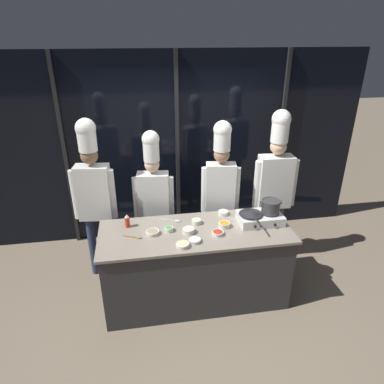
{
  "coord_description": "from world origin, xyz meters",
  "views": [
    {
      "loc": [
        -0.56,
        -3.14,
        2.89
      ],
      "look_at": [
        0.0,
        0.25,
        1.27
      ],
      "focal_mm": 32.0,
      "sensor_mm": 36.0,
      "label": 1
    }
  ],
  "objects_px": {
    "chef_sous": "(153,193)",
    "prep_bowl_carrots": "(224,224)",
    "prep_bowl_ginger": "(183,245)",
    "squeeze_bottle_chili": "(127,221)",
    "serving_spoon_solid": "(175,221)",
    "frying_pan": "(251,213)",
    "prep_bowl_noodles": "(196,221)",
    "chef_pastry": "(275,178)",
    "prep_bowl_chili_flakes": "(218,233)",
    "stock_pot": "(271,206)",
    "prep_bowl_scallions": "(169,229)",
    "chef_line": "(221,183)",
    "chef_head": "(93,188)",
    "serving_spoon_slotted": "(136,237)",
    "prep_bowl_rice": "(195,240)",
    "prep_bowl_chicken": "(188,230)",
    "portable_stove": "(260,218)",
    "prep_bowl_bean_sprouts": "(223,213)",
    "prep_bowl_mushrooms": "(153,232)"
  },
  "relations": [
    {
      "from": "frying_pan",
      "to": "prep_bowl_carrots",
      "type": "distance_m",
      "value": 0.33
    },
    {
      "from": "prep_bowl_scallions",
      "to": "prep_bowl_bean_sprouts",
      "type": "relative_size",
      "value": 0.81
    },
    {
      "from": "prep_bowl_scallions",
      "to": "chef_pastry",
      "type": "height_order",
      "value": "chef_pastry"
    },
    {
      "from": "prep_bowl_carrots",
      "to": "chef_sous",
      "type": "bearing_deg",
      "value": 138.79
    },
    {
      "from": "portable_stove",
      "to": "stock_pot",
      "type": "bearing_deg",
      "value": 0.12
    },
    {
      "from": "stock_pot",
      "to": "portable_stove",
      "type": "bearing_deg",
      "value": -179.88
    },
    {
      "from": "prep_bowl_carrots",
      "to": "serving_spoon_solid",
      "type": "relative_size",
      "value": 0.54
    },
    {
      "from": "prep_bowl_bean_sprouts",
      "to": "serving_spoon_solid",
      "type": "height_order",
      "value": "prep_bowl_bean_sprouts"
    },
    {
      "from": "prep_bowl_mushrooms",
      "to": "chef_head",
      "type": "xyz_separation_m",
      "value": [
        -0.64,
        0.64,
        0.28
      ]
    },
    {
      "from": "portable_stove",
      "to": "frying_pan",
      "type": "height_order",
      "value": "frying_pan"
    },
    {
      "from": "squeeze_bottle_chili",
      "to": "chef_sous",
      "type": "height_order",
      "value": "chef_sous"
    },
    {
      "from": "prep_bowl_ginger",
      "to": "chef_sous",
      "type": "bearing_deg",
      "value": 103.35
    },
    {
      "from": "prep_bowl_bean_sprouts",
      "to": "chef_sous",
      "type": "xyz_separation_m",
      "value": [
        -0.79,
        0.37,
        0.14
      ]
    },
    {
      "from": "prep_bowl_chili_flakes",
      "to": "prep_bowl_rice",
      "type": "distance_m",
      "value": 0.29
    },
    {
      "from": "prep_bowl_chili_flakes",
      "to": "prep_bowl_scallions",
      "type": "height_order",
      "value": "prep_bowl_scallions"
    },
    {
      "from": "squeeze_bottle_chili",
      "to": "prep_bowl_carrots",
      "type": "height_order",
      "value": "squeeze_bottle_chili"
    },
    {
      "from": "portable_stove",
      "to": "chef_pastry",
      "type": "height_order",
      "value": "chef_pastry"
    },
    {
      "from": "stock_pot",
      "to": "squeeze_bottle_chili",
      "type": "xyz_separation_m",
      "value": [
        -1.59,
        0.15,
        -0.12
      ]
    },
    {
      "from": "prep_bowl_chili_flakes",
      "to": "prep_bowl_carrots",
      "type": "relative_size",
      "value": 0.98
    },
    {
      "from": "portable_stove",
      "to": "prep_bowl_scallions",
      "type": "height_order",
      "value": "portable_stove"
    },
    {
      "from": "prep_bowl_ginger",
      "to": "prep_bowl_bean_sprouts",
      "type": "xyz_separation_m",
      "value": [
        0.57,
        0.58,
        0.0
      ]
    },
    {
      "from": "prep_bowl_ginger",
      "to": "prep_bowl_carrots",
      "type": "bearing_deg",
      "value": 31.19
    },
    {
      "from": "prep_bowl_carrots",
      "to": "chef_sous",
      "type": "distance_m",
      "value": 0.99
    },
    {
      "from": "squeeze_bottle_chili",
      "to": "chef_head",
      "type": "relative_size",
      "value": 0.08
    },
    {
      "from": "stock_pot",
      "to": "serving_spoon_solid",
      "type": "xyz_separation_m",
      "value": [
        -1.06,
        0.19,
        -0.19
      ]
    },
    {
      "from": "prep_bowl_scallions",
      "to": "chef_line",
      "type": "bearing_deg",
      "value": 39.38
    },
    {
      "from": "prep_bowl_noodles",
      "to": "prep_bowl_carrots",
      "type": "distance_m",
      "value": 0.32
    },
    {
      "from": "squeeze_bottle_chili",
      "to": "prep_bowl_chicken",
      "type": "xyz_separation_m",
      "value": [
        0.65,
        -0.23,
        -0.04
      ]
    },
    {
      "from": "squeeze_bottle_chili",
      "to": "frying_pan",
      "type": "bearing_deg",
      "value": -6.32
    },
    {
      "from": "prep_bowl_noodles",
      "to": "chef_head",
      "type": "distance_m",
      "value": 1.28
    },
    {
      "from": "prep_bowl_scallions",
      "to": "serving_spoon_slotted",
      "type": "height_order",
      "value": "prep_bowl_scallions"
    },
    {
      "from": "prep_bowl_chicken",
      "to": "serving_spoon_slotted",
      "type": "distance_m",
      "value": 0.56
    },
    {
      "from": "prep_bowl_mushrooms",
      "to": "prep_bowl_rice",
      "type": "bearing_deg",
      "value": -28.34
    },
    {
      "from": "squeeze_bottle_chili",
      "to": "serving_spoon_solid",
      "type": "distance_m",
      "value": 0.54
    },
    {
      "from": "stock_pot",
      "to": "chef_pastry",
      "type": "height_order",
      "value": "chef_pastry"
    },
    {
      "from": "stock_pot",
      "to": "serving_spoon_slotted",
      "type": "relative_size",
      "value": 1.16
    },
    {
      "from": "prep_bowl_mushrooms",
      "to": "serving_spoon_solid",
      "type": "distance_m",
      "value": 0.35
    },
    {
      "from": "frying_pan",
      "to": "serving_spoon_solid",
      "type": "height_order",
      "value": "frying_pan"
    },
    {
      "from": "chef_head",
      "to": "chef_pastry",
      "type": "relative_size",
      "value": 0.99
    },
    {
      "from": "serving_spoon_slotted",
      "to": "prep_bowl_rice",
      "type": "bearing_deg",
      "value": -16.92
    },
    {
      "from": "prep_bowl_ginger",
      "to": "serving_spoon_solid",
      "type": "distance_m",
      "value": 0.52
    },
    {
      "from": "prep_bowl_mushrooms",
      "to": "chef_pastry",
      "type": "relative_size",
      "value": 0.07
    },
    {
      "from": "prep_bowl_noodles",
      "to": "chef_pastry",
      "type": "relative_size",
      "value": 0.05
    },
    {
      "from": "prep_bowl_chili_flakes",
      "to": "prep_bowl_ginger",
      "type": "distance_m",
      "value": 0.44
    },
    {
      "from": "prep_bowl_bean_sprouts",
      "to": "serving_spoon_slotted",
      "type": "height_order",
      "value": "prep_bowl_bean_sprouts"
    },
    {
      "from": "chef_pastry",
      "to": "squeeze_bottle_chili",
      "type": "bearing_deg",
      "value": 14.78
    },
    {
      "from": "frying_pan",
      "to": "serving_spoon_solid",
      "type": "distance_m",
      "value": 0.87
    },
    {
      "from": "frying_pan",
      "to": "prep_bowl_chicken",
      "type": "xyz_separation_m",
      "value": [
        -0.72,
        -0.08,
        -0.11
      ]
    },
    {
      "from": "prep_bowl_rice",
      "to": "serving_spoon_slotted",
      "type": "distance_m",
      "value": 0.62
    },
    {
      "from": "chef_sous",
      "to": "prep_bowl_carrots",
      "type": "bearing_deg",
      "value": 145.53
    }
  ]
}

